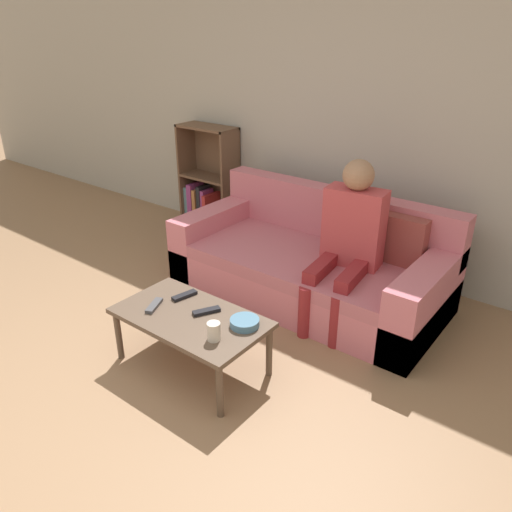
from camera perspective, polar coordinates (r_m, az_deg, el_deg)
ground_plane at (r=2.89m, az=-22.24°, el=-20.49°), size 22.00×22.00×0.00m
wall_back at (r=4.29m, az=10.88°, el=15.65°), size 12.00×0.06×2.60m
couch at (r=3.93m, az=6.35°, el=-1.01°), size 2.08×0.98×0.78m
bookshelf at (r=5.22m, az=-5.48°, el=7.79°), size 0.61×0.28×1.06m
coffee_table at (r=3.08m, az=-7.49°, el=-7.38°), size 0.94×0.53×0.37m
person_adult at (r=3.55m, az=10.69°, el=2.72°), size 0.44×0.70×1.15m
cup_near at (r=2.81m, az=-4.85°, el=-8.58°), size 0.08×0.08×0.11m
tv_remote_0 at (r=3.07m, az=-5.68°, el=-6.29°), size 0.12×0.17×0.02m
tv_remote_1 at (r=3.18m, az=-11.56°, el=-5.57°), size 0.11×0.17×0.02m
tv_remote_2 at (r=3.25m, az=-8.17°, el=-4.49°), size 0.08×0.18×0.02m
snack_bowl at (r=2.93m, az=-1.31°, el=-7.61°), size 0.17×0.17×0.05m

